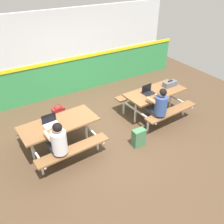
# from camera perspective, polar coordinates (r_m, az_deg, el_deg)

# --- Properties ---
(ground_plane) EXTENTS (10.00, 10.00, 0.02)m
(ground_plane) POSITION_cam_1_polar(r_m,az_deg,el_deg) (6.17, 0.96, -5.24)
(ground_plane) COLOR #4C3826
(accent_backdrop) EXTENTS (8.00, 0.14, 2.60)m
(accent_backdrop) POSITION_cam_1_polar(r_m,az_deg,el_deg) (7.71, -9.88, 12.95)
(accent_backdrop) COLOR #338C4C
(accent_backdrop) RESTS_ON ground
(picnic_table_left) EXTENTS (1.72, 1.64, 0.74)m
(picnic_table_left) POSITION_cam_1_polar(r_m,az_deg,el_deg) (5.50, -12.23, -3.92)
(picnic_table_left) COLOR brown
(picnic_table_left) RESTS_ON ground
(picnic_table_right) EXTENTS (1.72, 1.64, 0.74)m
(picnic_table_right) POSITION_cam_1_polar(r_m,az_deg,el_deg) (6.71, 9.99, 3.53)
(picnic_table_right) COLOR brown
(picnic_table_right) RESTS_ON ground
(student_nearer) EXTENTS (0.38, 0.53, 1.21)m
(student_nearer) POSITION_cam_1_polar(r_m,az_deg,el_deg) (4.92, -12.58, -6.88)
(student_nearer) COLOR #2D2D38
(student_nearer) RESTS_ON ground
(student_further) EXTENTS (0.38, 0.53, 1.21)m
(student_further) POSITION_cam_1_polar(r_m,az_deg,el_deg) (6.05, 10.84, 1.45)
(student_further) COLOR #2D2D38
(student_further) RESTS_ON ground
(laptop_silver) EXTENTS (0.33, 0.24, 0.22)m
(laptop_silver) POSITION_cam_1_polar(r_m,az_deg,el_deg) (5.36, -14.23, -2.43)
(laptop_silver) COLOR silver
(laptop_silver) RESTS_ON picnic_table_left
(laptop_dark) EXTENTS (0.33, 0.24, 0.22)m
(laptop_dark) POSITION_cam_1_polar(r_m,az_deg,el_deg) (6.49, 8.47, 4.77)
(laptop_dark) COLOR black
(laptop_dark) RESTS_ON picnic_table_right
(toolbox_grey) EXTENTS (0.40, 0.18, 0.18)m
(toolbox_grey) POSITION_cam_1_polar(r_m,az_deg,el_deg) (6.96, 13.43, 6.43)
(toolbox_grey) COLOR #595B60
(toolbox_grey) RESTS_ON picnic_table_right
(backpack_dark) EXTENTS (0.30, 0.22, 0.44)m
(backpack_dark) POSITION_cam_1_polar(r_m,az_deg,el_deg) (5.73, 6.22, -6.01)
(backpack_dark) COLOR #3F724C
(backpack_dark) RESTS_ON ground
(tote_bag_bright) EXTENTS (0.34, 0.21, 0.43)m
(tote_bag_bright) POSITION_cam_1_polar(r_m,az_deg,el_deg) (6.75, -12.37, -0.32)
(tote_bag_bright) COLOR maroon
(tote_bag_bright) RESTS_ON ground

